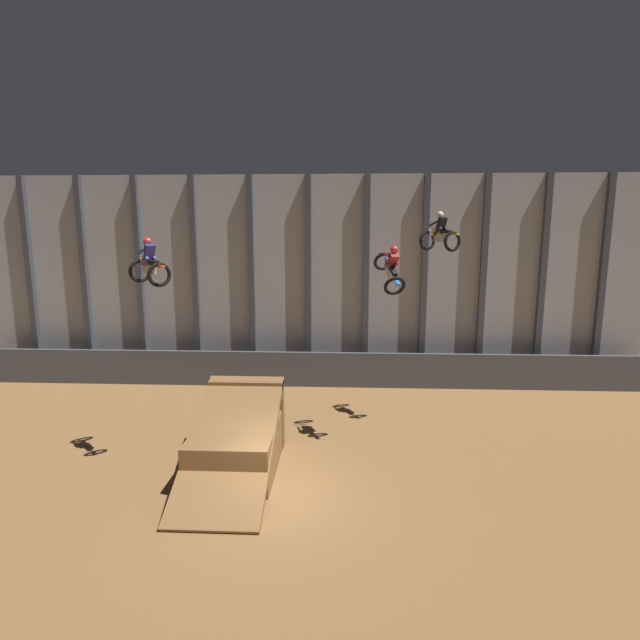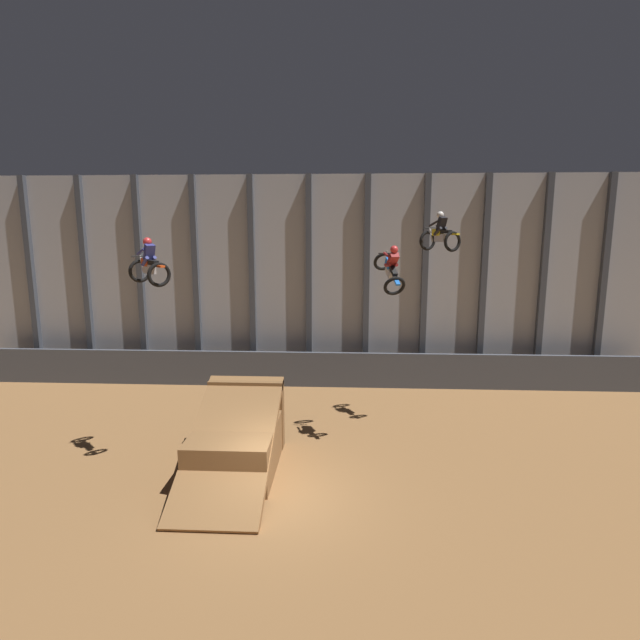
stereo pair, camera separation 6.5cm
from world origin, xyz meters
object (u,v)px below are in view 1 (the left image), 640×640
at_px(rider_bike_left_air, 149,265).
at_px(rider_bike_center_air, 390,268).
at_px(dirt_ramp, 238,440).
at_px(rider_bike_right_air, 440,235).

distance_m(rider_bike_left_air, rider_bike_center_air, 7.68).
bearing_deg(rider_bike_left_air, dirt_ramp, -53.63).
xyz_separation_m(rider_bike_left_air, rider_bike_center_air, (7.46, 1.84, -0.19)).
height_order(dirt_ramp, rider_bike_right_air, rider_bike_right_air).
relative_size(rider_bike_left_air, rider_bike_right_air, 0.92).
bearing_deg(rider_bike_right_air, rider_bike_center_air, -164.80).
distance_m(dirt_ramp, rider_bike_left_air, 6.04).
bearing_deg(rider_bike_center_air, rider_bike_right_air, 30.87).
height_order(rider_bike_left_air, rider_bike_right_air, rider_bike_right_air).
bearing_deg(rider_bike_left_air, rider_bike_center_air, -31.01).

